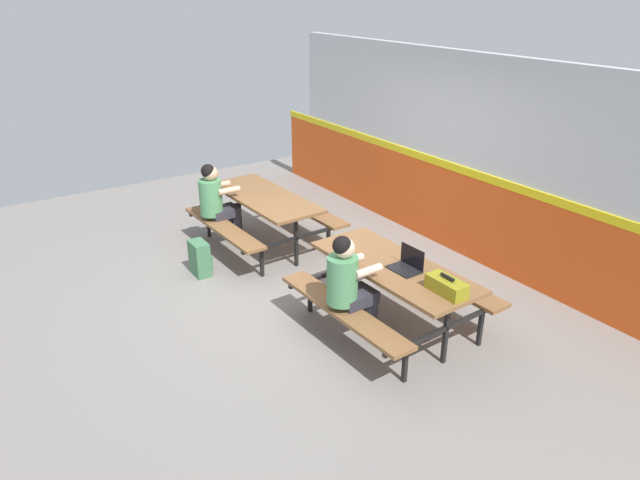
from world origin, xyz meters
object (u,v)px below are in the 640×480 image
at_px(picnic_table_right, 393,279).
at_px(toolbox_grey, 447,286).
at_px(student_further, 349,282).
at_px(laptop_dark, 407,265).
at_px(student_nearer, 216,199).
at_px(backpack_dark, 200,259).
at_px(picnic_table_left, 265,207).

relative_size(picnic_table_right, toolbox_grey, 4.76).
distance_m(student_further, laptop_dark, 0.62).
xyz_separation_m(student_nearer, toolbox_grey, (3.58, 0.68, 0.10)).
relative_size(picnic_table_right, student_nearer, 1.58).
xyz_separation_m(picnic_table_right, student_further, (-0.00, -0.56, 0.13)).
height_order(student_further, backpack_dark, student_further).
bearing_deg(backpack_dark, picnic_table_right, 27.65).
distance_m(student_nearer, student_further, 2.86).
distance_m(picnic_table_right, student_nearer, 2.94).
xyz_separation_m(picnic_table_left, picnic_table_right, (2.56, 0.09, 0.00)).
bearing_deg(laptop_dark, toolbox_grey, -2.02).
bearing_deg(student_nearer, picnic_table_left, 62.10).
height_order(picnic_table_left, laptop_dark, laptop_dark).
relative_size(picnic_table_left, backpack_dark, 4.32).
height_order(student_nearer, laptop_dark, student_nearer).
bearing_deg(student_nearer, laptop_dark, 13.02).
xyz_separation_m(picnic_table_left, laptop_dark, (2.71, 0.13, 0.21)).
height_order(picnic_table_left, toolbox_grey, toolbox_grey).
bearing_deg(student_nearer, picnic_table_right, 12.87).
bearing_deg(toolbox_grey, student_further, -141.12).
height_order(picnic_table_right, toolbox_grey, toolbox_grey).
height_order(picnic_table_right, backpack_dark, picnic_table_right).
bearing_deg(backpack_dark, student_nearer, 138.86).
relative_size(student_further, toolbox_grey, 3.02).
height_order(student_further, laptop_dark, student_further).
bearing_deg(student_further, laptop_dark, 75.71).
height_order(picnic_table_left, picnic_table_right, same).
bearing_deg(toolbox_grey, student_nearer, -169.30).
height_order(picnic_table_right, student_nearer, student_nearer).
bearing_deg(student_nearer, backpack_dark, -41.14).
height_order(picnic_table_left, student_nearer, student_nearer).
height_order(picnic_table_right, laptop_dark, laptop_dark).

